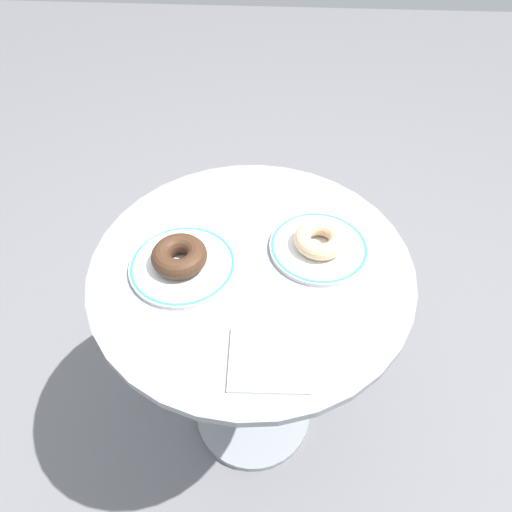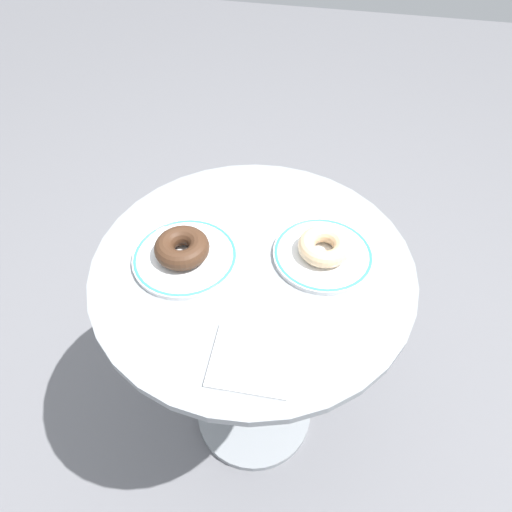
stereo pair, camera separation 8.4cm
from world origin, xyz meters
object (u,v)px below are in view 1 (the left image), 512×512
cafe_table (252,330)px  plate_left (183,265)px  donut_chocolate (179,256)px  plate_right (319,247)px  donut_glazed (320,239)px  paper_napkin (269,360)px

cafe_table → plate_left: size_ratio=3.48×
plate_left → donut_chocolate: (-0.00, 0.00, 0.03)m
plate_right → donut_glazed: size_ratio=1.92×
donut_glazed → plate_left: bearing=-166.4°
donut_glazed → paper_napkin: bearing=-109.0°
plate_right → donut_chocolate: (-0.27, -0.06, 0.03)m
cafe_table → plate_right: 0.28m
donut_chocolate → donut_glazed: (0.27, 0.06, -0.00)m
donut_chocolate → paper_napkin: 0.27m
donut_chocolate → plate_right: bearing=13.4°
plate_left → paper_napkin: size_ratio=1.57×
plate_right → donut_chocolate: size_ratio=1.85×
cafe_table → paper_napkin: paper_napkin is taller
plate_left → cafe_table: bearing=8.3°
plate_right → cafe_table: bearing=-161.3°
paper_napkin → cafe_table: bearing=101.6°
plate_right → donut_glazed: (0.00, 0.00, 0.02)m
plate_left → donut_glazed: 0.27m
paper_napkin → donut_glazed: bearing=71.0°
donut_chocolate → paper_napkin: (0.18, -0.19, -0.03)m
plate_right → donut_chocolate: donut_chocolate is taller
plate_left → paper_napkin: plate_left is taller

